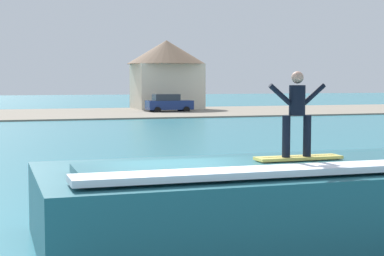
% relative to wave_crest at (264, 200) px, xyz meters
% --- Properties ---
extents(ground_plane, '(260.00, 260.00, 0.00)m').
position_rel_wave_crest_xyz_m(ground_plane, '(-1.87, 0.19, -0.77)').
color(ground_plane, teal).
extents(wave_crest, '(9.03, 4.36, 1.63)m').
position_rel_wave_crest_xyz_m(wave_crest, '(0.00, 0.00, 0.00)').
color(wave_crest, '#25626D').
rests_on(wave_crest, ground_plane).
extents(surfboard, '(1.78, 0.46, 0.06)m').
position_rel_wave_crest_xyz_m(surfboard, '(0.55, -0.42, 0.89)').
color(surfboard, '#EAD159').
rests_on(surfboard, wave_crest).
extents(surfer, '(1.23, 0.32, 1.68)m').
position_rel_wave_crest_xyz_m(surfer, '(0.47, -0.49, 1.86)').
color(surfer, black).
rests_on(surfer, surfboard).
extents(shoreline_bank, '(120.00, 18.97, 0.13)m').
position_rel_wave_crest_xyz_m(shoreline_bank, '(-1.87, 48.43, -0.70)').
color(shoreline_bank, gray).
rests_on(shoreline_bank, ground_plane).
extents(car_far_shore, '(4.55, 2.29, 1.86)m').
position_rel_wave_crest_xyz_m(car_far_shore, '(11.49, 48.38, 0.18)').
color(car_far_shore, navy).
rests_on(car_far_shore, ground_plane).
extents(house_gabled_white, '(8.70, 8.70, 7.61)m').
position_rel_wave_crest_xyz_m(house_gabled_white, '(13.03, 54.68, 3.57)').
color(house_gabled_white, beige).
rests_on(house_gabled_white, ground_plane).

